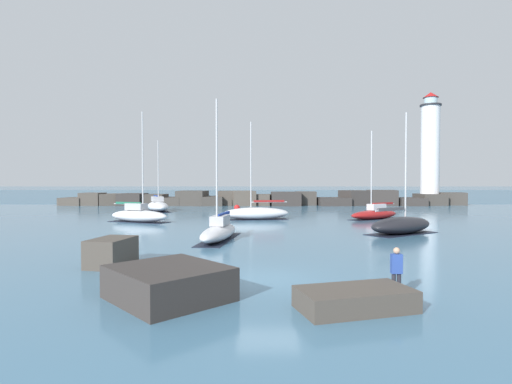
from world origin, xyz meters
TOP-DOWN VIEW (x-y plane):
  - ground_plane at (0.00, 0.00)m, footprint 600.00×600.00m
  - open_sea_beyond at (0.00, 110.15)m, footprint 400.00×116.00m
  - breakwater_jetty at (1.07, 50.24)m, footprint 67.48×6.62m
  - lighthouse at (28.75, 51.02)m, footprint 4.01×4.01m
  - foreground_rocks at (-3.08, -1.82)m, footprint 12.67×9.00m
  - sailboat_moored_0 at (-0.48, 25.22)m, footprint 7.08×2.97m
  - sailboat_moored_1 at (-13.47, 36.63)m, footprint 4.99×7.49m
  - sailboat_moored_2 at (11.94, 25.60)m, footprint 6.44×4.96m
  - sailboat_moored_3 at (-2.98, 10.89)m, footprint 2.74×7.31m
  - sailboat_moored_4 at (10.48, 13.96)m, footprint 6.44×5.36m
  - sailboat_moored_5 at (-11.88, 22.65)m, footprint 6.67×4.29m
  - mooring_buoy_orange_near at (-3.04, 37.74)m, footprint 0.79×0.79m
  - person_on_rocks at (4.28, -2.59)m, footprint 0.36×0.22m

SIDE VIEW (x-z plane):
  - ground_plane at x=0.00m, z-range 0.00..0.00m
  - open_sea_beyond at x=0.00m, z-range 0.00..0.01m
  - mooring_buoy_orange_near at x=-3.04m, z-range -0.10..0.89m
  - foreground_rocks at x=-3.08m, z-range -0.12..1.18m
  - sailboat_moored_2 at x=11.94m, z-range -3.99..5.17m
  - sailboat_moored_3 at x=-2.98m, z-range -4.08..5.29m
  - sailboat_moored_0 at x=-0.48m, z-range -4.38..5.69m
  - sailboat_moored_4 at x=10.48m, z-range -3.92..5.23m
  - sailboat_moored_5 at x=-11.88m, z-range -4.62..6.02m
  - sailboat_moored_1 at x=-13.47m, z-range -3.92..5.39m
  - person_on_rocks at x=4.28m, z-range 0.10..1.82m
  - breakwater_jetty at x=1.07m, z-range -0.24..2.24m
  - lighthouse at x=28.75m, z-range -0.97..17.89m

